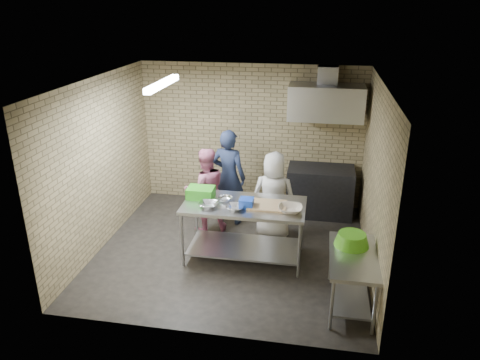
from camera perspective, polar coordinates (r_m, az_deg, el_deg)
name	(u,v)px	position (r m, az deg, el deg)	size (l,w,h in m)	color
floor	(232,250)	(7.51, -1.03, -8.69)	(4.20, 4.20, 0.00)	black
ceiling	(230,82)	(6.57, -1.19, 12.07)	(4.20, 4.20, 0.00)	black
back_wall	(251,136)	(8.80, 1.42, 5.51)	(4.20, 0.06, 2.70)	tan
front_wall	(196,235)	(5.15, -5.42, -6.75)	(4.20, 0.06, 2.70)	tan
left_wall	(101,164)	(7.60, -16.85, 1.92)	(0.06, 4.00, 2.70)	tan
right_wall	(375,181)	(6.86, 16.37, -0.13)	(0.06, 4.00, 2.70)	tan
prep_table	(244,231)	(7.11, 0.51, -6.33)	(1.83, 0.92, 0.92)	silver
side_counter	(351,280)	(6.29, 13.59, -11.94)	(0.60, 1.20, 0.75)	silver
stove	(320,191)	(8.68, 9.85, -1.35)	(1.20, 0.70, 0.90)	black
range_hood	(326,102)	(8.23, 10.59, 9.41)	(1.30, 0.60, 0.60)	silver
hood_duct	(328,75)	(8.30, 10.81, 12.66)	(0.35, 0.30, 0.30)	#A5A8AD
wall_shelf	(342,111)	(8.47, 12.56, 8.35)	(0.80, 0.20, 0.04)	#3F2B19
fluorescent_fixture	(162,84)	(6.85, -9.60, 11.66)	(0.10, 1.25, 0.08)	white
green_crate	(201,193)	(7.12, -4.88, -1.56)	(0.41, 0.31, 0.16)	#2B991C
blue_tub	(246,203)	(6.78, 0.80, -2.85)	(0.20, 0.20, 0.13)	blue
cutting_board	(267,205)	(6.84, 3.39, -3.14)	(0.56, 0.43, 0.03)	tan
mixing_bowl_a	(209,205)	(6.81, -3.91, -3.09)	(0.29, 0.29, 0.07)	#B0B3B7
mixing_bowl_b	(225,199)	(6.99, -1.83, -2.37)	(0.22, 0.22, 0.07)	silver
mixing_bowl_c	(235,208)	(6.71, -0.63, -3.43)	(0.26, 0.26, 0.06)	silver
ceramic_bowl	(290,209)	(6.68, 6.25, -3.59)	(0.35, 0.35, 0.09)	beige
green_basin	(352,239)	(6.27, 13.67, -7.16)	(0.46, 0.46, 0.17)	#59C626
bottle_red	(329,104)	(8.44, 10.91, 9.19)	(0.07, 0.07, 0.18)	#B22619
bottle_green	(352,106)	(8.45, 13.64, 8.90)	(0.06, 0.06, 0.15)	green
man_navy	(229,177)	(8.09, -1.40, 0.38)	(0.63, 0.41, 1.72)	#141B32
woman_pink	(206,190)	(7.85, -4.29, -1.29)	(0.72, 0.56, 1.49)	#C06587
woman_white	(274,196)	(7.60, 4.17, -2.01)	(0.73, 0.48, 1.50)	silver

